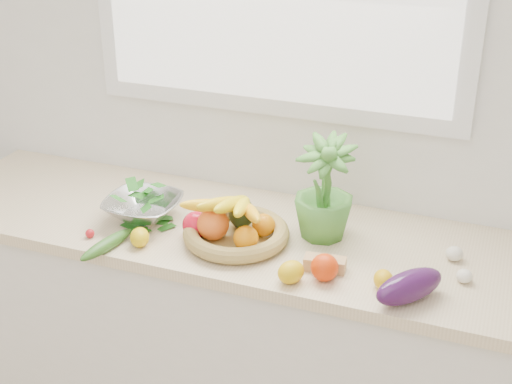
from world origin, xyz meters
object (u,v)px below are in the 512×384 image
at_px(cucumber, 107,245).
at_px(potted_herb, 324,188).
at_px(colander_with_spinach, 143,203).
at_px(eggplant, 409,286).
at_px(apple, 196,225).
at_px(fruit_basket, 235,227).

height_order(cucumber, potted_herb, potted_herb).
distance_m(potted_herb, colander_with_spinach, 0.60).
height_order(eggplant, cucumber, eggplant).
bearing_deg(cucumber, colander_with_spinach, 87.26).
bearing_deg(potted_herb, colander_with_spinach, -169.18).
relative_size(apple, eggplant, 0.39).
bearing_deg(cucumber, eggplant, 3.78).
xyz_separation_m(eggplant, colander_with_spinach, (-0.90, 0.15, 0.02)).
distance_m(potted_herb, fruit_basket, 0.30).
bearing_deg(fruit_basket, colander_with_spinach, 176.57).
height_order(eggplant, colander_with_spinach, colander_with_spinach).
relative_size(eggplant, cucumber, 1.00).
bearing_deg(colander_with_spinach, apple, -10.84).
xyz_separation_m(cucumber, fruit_basket, (0.35, 0.19, 0.03)).
relative_size(apple, cucumber, 0.39).
bearing_deg(fruit_basket, potted_herb, 28.08).
bearing_deg(potted_herb, apple, -157.79).
distance_m(apple, colander_with_spinach, 0.22).
bearing_deg(potted_herb, cucumber, -151.19).
relative_size(cucumber, colander_with_spinach, 0.87).
relative_size(cucumber, potted_herb, 0.66).
bearing_deg(apple, potted_herb, 22.21).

